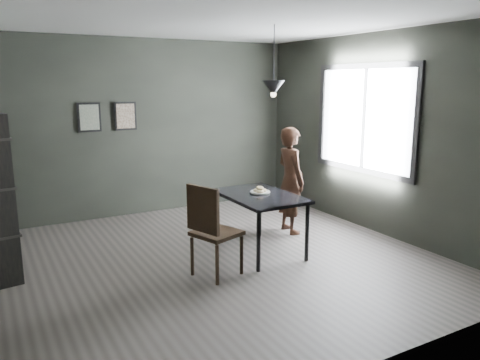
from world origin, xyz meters
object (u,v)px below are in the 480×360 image
cafe_table (259,201)px  white_plate (260,193)px  woman (291,180)px  wood_chair (210,225)px  pendant_lamp (273,88)px

cafe_table → white_plate: bearing=53.8°
cafe_table → woman: size_ratio=0.79×
cafe_table → wood_chair: bearing=-154.5°
wood_chair → pendant_lamp: pendant_lamp is taller
pendant_lamp → wood_chair: bearing=-155.3°
cafe_table → wood_chair: size_ratio=1.15×
white_plate → cafe_table: bearing=-126.2°
white_plate → wood_chair: size_ratio=0.22×
cafe_table → woman: woman is taller
white_plate → pendant_lamp: pendant_lamp is taller
pendant_lamp → white_plate: bearing=-169.9°
wood_chair → cafe_table: bearing=6.3°
white_plate → woman: woman is taller
cafe_table → woman: bearing=31.0°
cafe_table → pendant_lamp: 1.41m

